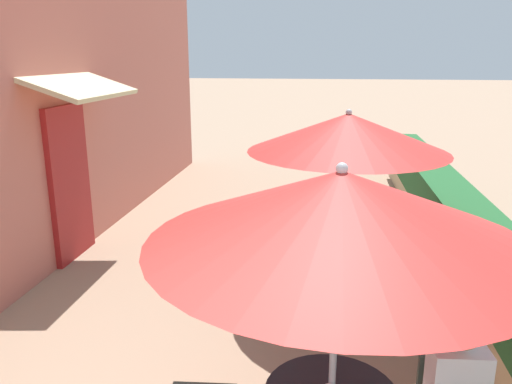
{
  "coord_description": "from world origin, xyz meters",
  "views": [
    {
      "loc": [
        1.04,
        -0.96,
        2.73
      ],
      "look_at": [
        0.15,
        5.28,
        1.0
      ],
      "focal_mm": 35.0,
      "sensor_mm": 36.0,
      "label": 1
    }
  ],
  "objects_px": {
    "cafe_chair_mid_left": "(286,263)",
    "cafe_chair_mid_right": "(392,240)",
    "patio_umbrella_mid": "(348,133)",
    "patio_umbrella_near": "(340,208)",
    "patio_table_mid": "(342,250)"
  },
  "relations": [
    {
      "from": "patio_umbrella_near",
      "to": "cafe_chair_mid_left",
      "type": "distance_m",
      "value": 2.8
    },
    {
      "from": "patio_umbrella_near",
      "to": "patio_umbrella_mid",
      "type": "relative_size",
      "value": 1.0
    },
    {
      "from": "patio_table_mid",
      "to": "cafe_chair_mid_right",
      "type": "bearing_deg",
      "value": 35.78
    },
    {
      "from": "patio_umbrella_mid",
      "to": "cafe_chair_mid_right",
      "type": "distance_m",
      "value": 1.59
    },
    {
      "from": "patio_umbrella_mid",
      "to": "cafe_chair_mid_right",
      "type": "xyz_separation_m",
      "value": [
        0.62,
        0.45,
        -1.39
      ]
    },
    {
      "from": "cafe_chair_mid_left",
      "to": "cafe_chair_mid_right",
      "type": "bearing_deg",
      "value": 5.74
    },
    {
      "from": "patio_table_mid",
      "to": "cafe_chair_mid_left",
      "type": "relative_size",
      "value": 0.97
    },
    {
      "from": "patio_umbrella_mid",
      "to": "cafe_chair_mid_left",
      "type": "distance_m",
      "value": 1.59
    },
    {
      "from": "patio_umbrella_mid",
      "to": "cafe_chair_mid_left",
      "type": "relative_size",
      "value": 2.55
    },
    {
      "from": "cafe_chair_mid_left",
      "to": "patio_umbrella_mid",
      "type": "bearing_deg",
      "value": 5.74
    },
    {
      "from": "cafe_chair_mid_left",
      "to": "cafe_chair_mid_right",
      "type": "relative_size",
      "value": 1.0
    },
    {
      "from": "patio_umbrella_near",
      "to": "cafe_chair_mid_right",
      "type": "height_order",
      "value": "patio_umbrella_near"
    },
    {
      "from": "patio_table_mid",
      "to": "patio_umbrella_mid",
      "type": "height_order",
      "value": "patio_umbrella_mid"
    },
    {
      "from": "cafe_chair_mid_left",
      "to": "cafe_chair_mid_right",
      "type": "height_order",
      "value": "same"
    },
    {
      "from": "patio_table_mid",
      "to": "cafe_chair_mid_right",
      "type": "xyz_separation_m",
      "value": [
        0.62,
        0.45,
        -0.01
      ]
    }
  ]
}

